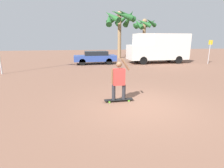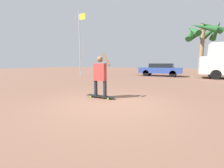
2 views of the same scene
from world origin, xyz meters
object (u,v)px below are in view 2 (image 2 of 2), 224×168
object	(u,v)px
person_skateboarder	(100,74)
palm_tree_center_background	(203,32)
skateboard	(100,96)
parked_car_blue	(160,69)
flagpole	(80,41)

from	to	relation	value
person_skateboarder	palm_tree_center_background	bearing A→B (deg)	76.30
person_skateboarder	palm_tree_center_background	size ratio (longest dim) A/B	0.26
skateboard	palm_tree_center_background	bearing A→B (deg)	76.31
skateboard	person_skateboarder	world-z (taller)	person_skateboarder
parked_car_blue	flagpole	xyz separation A→B (m)	(-7.15, -4.19, 2.85)
skateboard	parked_car_blue	size ratio (longest dim) A/B	0.27
flagpole	skateboard	bearing A→B (deg)	-46.90
palm_tree_center_background	flagpole	bearing A→B (deg)	-138.15
parked_car_blue	palm_tree_center_background	distance (m)	8.21
person_skateboarder	parked_car_blue	size ratio (longest dim) A/B	0.38
skateboard	flagpole	xyz separation A→B (m)	(-6.86, 7.34, 3.49)
parked_car_blue	palm_tree_center_background	world-z (taller)	palm_tree_center_background
skateboard	parked_car_blue	distance (m)	11.54
parked_car_blue	palm_tree_center_background	bearing A→B (deg)	55.60
skateboard	flagpole	distance (m)	10.63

